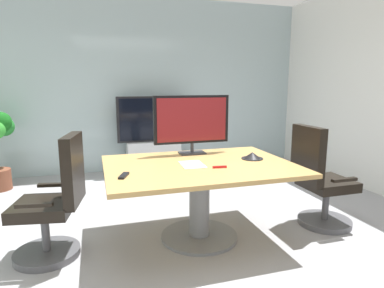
{
  "coord_description": "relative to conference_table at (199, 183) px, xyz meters",
  "views": [
    {
      "loc": [
        -0.85,
        -2.83,
        1.51
      ],
      "look_at": [
        0.1,
        0.31,
        0.91
      ],
      "focal_mm": 30.46,
      "sensor_mm": 36.0,
      "label": 1
    }
  ],
  "objects": [
    {
      "name": "ground_plane",
      "position": [
        -0.1,
        -0.06,
        -0.57
      ],
      "size": [
        6.92,
        6.92,
        0.0
      ],
      "primitive_type": "plane",
      "color": "#99999E"
    },
    {
      "name": "wall_back_glass_partition",
      "position": [
        -0.1,
        2.9,
        0.91
      ],
      "size": [
        5.86,
        0.1,
        2.96
      ],
      "primitive_type": "cube",
      "color": "#9EB2B7",
      "rests_on": "ground"
    },
    {
      "name": "conference_table",
      "position": [
        0.0,
        0.0,
        0.0
      ],
      "size": [
        1.78,
        1.3,
        0.76
      ],
      "color": "#B2894C",
      "rests_on": "ground"
    },
    {
      "name": "office_chair_left",
      "position": [
        -1.31,
        0.02,
        -0.11
      ],
      "size": [
        0.63,
        0.61,
        1.09
      ],
      "rotation": [
        0.0,
        0.0,
        -1.74
      ],
      "color": "#4C4C51",
      "rests_on": "ground"
    },
    {
      "name": "office_chair_right",
      "position": [
        1.31,
        -0.1,
        -0.11
      ],
      "size": [
        0.6,
        0.57,
        1.09
      ],
      "rotation": [
        0.0,
        0.0,
        1.57
      ],
      "color": "#4C4C51",
      "rests_on": "ground"
    },
    {
      "name": "tv_monitor",
      "position": [
        0.07,
        0.48,
        0.55
      ],
      "size": [
        0.84,
        0.18,
        0.64
      ],
      "color": "#333338",
      "rests_on": "conference_table"
    },
    {
      "name": "wall_display_unit",
      "position": [
        0.0,
        2.55,
        -0.13
      ],
      "size": [
        1.2,
        0.36,
        1.31
      ],
      "color": "#B7BABC",
      "rests_on": "ground"
    },
    {
      "name": "conference_phone",
      "position": [
        0.58,
        0.05,
        0.22
      ],
      "size": [
        0.22,
        0.22,
        0.07
      ],
      "color": "black",
      "rests_on": "conference_table"
    },
    {
      "name": "remote_control",
      "position": [
        -0.74,
        -0.23,
        0.2
      ],
      "size": [
        0.11,
        0.18,
        0.02
      ],
      "primitive_type": "cube",
      "rotation": [
        0.0,
        0.0,
        -0.37
      ],
      "color": "black",
      "rests_on": "conference_table"
    },
    {
      "name": "whiteboard_marker",
      "position": [
        0.13,
        -0.2,
        0.2
      ],
      "size": [
        0.13,
        0.04,
        0.02
      ],
      "primitive_type": "cube",
      "rotation": [
        0.0,
        0.0,
        -0.12
      ],
      "color": "red",
      "rests_on": "conference_table"
    },
    {
      "name": "paper_notepad",
      "position": [
        -0.08,
        -0.02,
        0.19
      ],
      "size": [
        0.22,
        0.31,
        0.01
      ],
      "primitive_type": "cube",
      "rotation": [
        0.0,
        0.0,
        -0.04
      ],
      "color": "white",
      "rests_on": "conference_table"
    }
  ]
}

